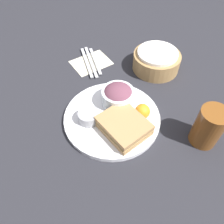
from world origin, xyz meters
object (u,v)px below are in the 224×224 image
(plate, at_px, (112,118))
(spoon, at_px, (95,61))
(salad_bowl, at_px, (118,95))
(bread_basket, at_px, (156,61))
(fork, at_px, (87,62))
(drink_glass, at_px, (209,127))
(knife, at_px, (91,62))
(dressing_cup, at_px, (89,116))
(sandwich, at_px, (124,125))

(plate, distance_m, spoon, 0.31)
(salad_bowl, distance_m, spoon, 0.26)
(plate, bearing_deg, bread_basket, 112.84)
(bread_basket, xyz_separation_m, fork, (-0.18, -0.22, -0.03))
(drink_glass, xyz_separation_m, spoon, (-0.50, -0.08, -0.06))
(bread_basket, height_order, spoon, bread_basket)
(fork, bearing_deg, drink_glass, -150.64)
(knife, bearing_deg, dressing_cup, 166.20)
(sandwich, distance_m, salad_bowl, 0.11)
(salad_bowl, height_order, dressing_cup, salad_bowl)
(plate, bearing_deg, sandwich, 1.39)
(fork, distance_m, knife, 0.02)
(sandwich, bearing_deg, knife, 166.10)
(dressing_cup, distance_m, knife, 0.31)
(bread_basket, bearing_deg, fork, -129.55)
(fork, xyz_separation_m, spoon, (0.01, 0.03, 0.00))
(drink_glass, bearing_deg, spoon, -171.21)
(plate, distance_m, drink_glass, 0.29)
(spoon, bearing_deg, fork, 90.00)
(spoon, bearing_deg, knife, 90.00)
(dressing_cup, distance_m, drink_glass, 0.35)
(drink_glass, bearing_deg, plate, -139.35)
(sandwich, relative_size, dressing_cup, 2.27)
(drink_glass, height_order, fork, drink_glass)
(drink_glass, bearing_deg, sandwich, -129.56)
(knife, xyz_separation_m, spoon, (0.01, 0.02, 0.00))
(sandwich, height_order, dressing_cup, sandwich)
(sandwich, xyz_separation_m, bread_basket, (-0.19, 0.29, 0.00))
(salad_bowl, bearing_deg, spoon, 166.77)
(bread_basket, bearing_deg, spoon, -132.75)
(drink_glass, bearing_deg, fork, -167.69)
(dressing_cup, bearing_deg, fork, 152.41)
(sandwich, height_order, spoon, sandwich)
(bread_basket, bearing_deg, sandwich, -57.10)
(salad_bowl, height_order, drink_glass, drink_glass)
(plate, relative_size, drink_glass, 2.43)
(sandwich, bearing_deg, drink_glass, 50.44)
(bread_basket, xyz_separation_m, spoon, (-0.17, -0.18, -0.03))
(salad_bowl, xyz_separation_m, spoon, (-0.25, 0.06, -0.04))
(sandwich, xyz_separation_m, fork, (-0.36, 0.07, -0.03))
(plate, relative_size, sandwich, 2.08)
(sandwich, height_order, salad_bowl, salad_bowl)
(drink_glass, distance_m, bread_basket, 0.35)
(plate, xyz_separation_m, fork, (-0.30, 0.07, -0.00))
(spoon, bearing_deg, drink_glass, -154.16)
(dressing_cup, bearing_deg, plate, 69.03)
(spoon, bearing_deg, plate, 176.65)
(drink_glass, relative_size, bread_basket, 0.70)
(sandwich, relative_size, bread_basket, 0.82)
(dressing_cup, bearing_deg, drink_glass, 46.42)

